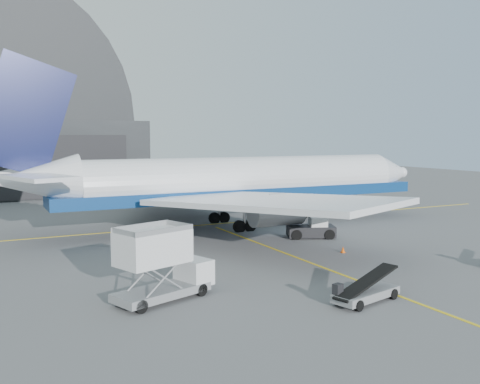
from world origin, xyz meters
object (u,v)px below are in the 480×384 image
belt_loader_a (365,292)px  catering_truck (161,265)px  pushback_tug (312,229)px  airliner (231,182)px

belt_loader_a → catering_truck: bearing=137.8°
catering_truck → pushback_tug: catering_truck is taller
catering_truck → belt_loader_a: (10.52, -5.52, -1.56)m
belt_loader_a → pushback_tug: bearing=50.2°
pushback_tug → catering_truck: bearing=-123.4°
catering_truck → belt_loader_a: bearing=-47.4°
airliner → pushback_tug: airliner is taller
airliner → pushback_tug: (4.41, -8.74, -4.02)m
pushback_tug → airliner: bearing=140.0°
pushback_tug → belt_loader_a: pushback_tug is taller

